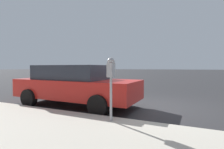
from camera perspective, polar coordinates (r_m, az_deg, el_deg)
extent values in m
plane|color=#2B2B2D|center=(6.59, 13.41, -10.26)|extent=(220.00, 220.00, 0.00)
cylinder|color=gray|center=(4.22, -0.33, -8.07)|extent=(0.06, 0.06, 1.06)
cube|color=gray|center=(4.15, -0.34, 1.46)|extent=(0.20, 0.14, 0.34)
sphere|color=gray|center=(4.15, -0.34, 4.27)|extent=(0.19, 0.19, 0.19)
cube|color=#19389E|center=(4.25, 0.27, 0.91)|extent=(0.01, 0.11, 0.12)
cube|color=black|center=(4.25, 0.27, 2.51)|extent=(0.01, 0.10, 0.08)
cube|color=#B21E19|center=(6.64, -11.65, -4.43)|extent=(1.83, 4.70, 0.67)
cube|color=#232833|center=(6.71, -12.97, 0.73)|extent=(1.59, 2.64, 0.52)
cylinder|color=black|center=(6.73, 2.97, -7.17)|extent=(0.23, 0.64, 0.64)
cylinder|color=black|center=(5.18, -4.61, -10.07)|extent=(0.23, 0.64, 0.64)
cylinder|color=black|center=(8.27, -15.97, -5.46)|extent=(0.23, 0.64, 0.64)
cylinder|color=black|center=(7.07, -25.50, -6.93)|extent=(0.23, 0.64, 0.64)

